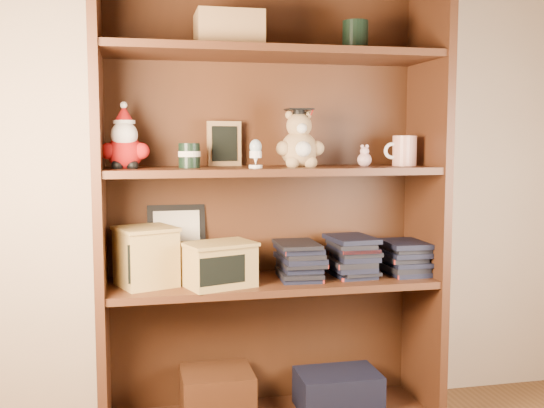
{
  "coord_description": "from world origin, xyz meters",
  "views": [
    {
      "loc": [
        -0.48,
        -0.86,
        1.05
      ],
      "look_at": [
        -0.01,
        1.3,
        0.82
      ],
      "focal_mm": 42.0,
      "sensor_mm": 36.0,
      "label": 1
    }
  ],
  "objects_px": {
    "bookcase": "(268,214)",
    "teacher_mug": "(404,151)",
    "grad_teddy_bear": "(299,144)",
    "treats_box": "(146,256)"
  },
  "relations": [
    {
      "from": "teacher_mug",
      "to": "treats_box",
      "type": "bearing_deg",
      "value": -179.95
    },
    {
      "from": "teacher_mug",
      "to": "grad_teddy_bear",
      "type": "bearing_deg",
      "value": -179.08
    },
    {
      "from": "grad_teddy_bear",
      "to": "treats_box",
      "type": "xyz_separation_m",
      "value": [
        -0.53,
        0.01,
        -0.38
      ]
    },
    {
      "from": "bookcase",
      "to": "grad_teddy_bear",
      "type": "height_order",
      "value": "bookcase"
    },
    {
      "from": "bookcase",
      "to": "teacher_mug",
      "type": "distance_m",
      "value": 0.55
    },
    {
      "from": "bookcase",
      "to": "treats_box",
      "type": "bearing_deg",
      "value": -173.26
    },
    {
      "from": "grad_teddy_bear",
      "to": "teacher_mug",
      "type": "bearing_deg",
      "value": 0.92
    },
    {
      "from": "bookcase",
      "to": "teacher_mug",
      "type": "xyz_separation_m",
      "value": [
        0.49,
        -0.05,
        0.23
      ]
    },
    {
      "from": "grad_teddy_bear",
      "to": "teacher_mug",
      "type": "relative_size",
      "value": 1.7
    },
    {
      "from": "grad_teddy_bear",
      "to": "treats_box",
      "type": "relative_size",
      "value": 0.88
    }
  ]
}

